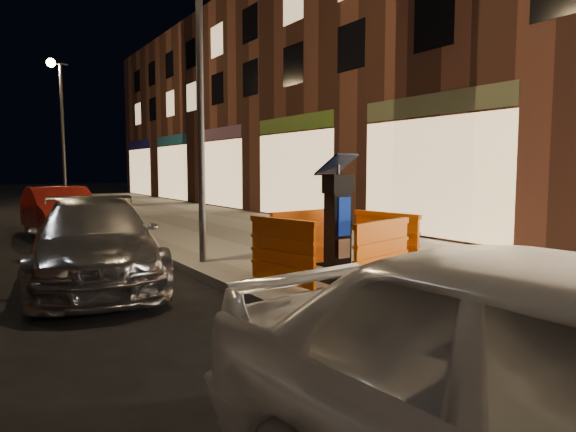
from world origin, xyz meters
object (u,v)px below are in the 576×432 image
barrier_bldgside (386,243)px  car_silver (96,283)px  barrier_back (302,241)px  car_red (61,236)px  barrier_front (382,258)px  barrier_kerbside (282,254)px  parking_kiosk (338,222)px

barrier_bldgside → car_silver: 4.64m
barrier_back → car_red: (-2.50, 7.85, -0.64)m
barrier_front → barrier_kerbside: 1.34m
barrier_back → car_silver: size_ratio=0.28×
barrier_kerbside → car_red: 8.96m
barrier_back → barrier_bldgside: bearing=-52.5°
barrier_bldgside → parking_kiosk: bearing=81.5°
car_red → car_silver: bearing=-97.0°
barrier_kerbside → car_red: (-1.55, 8.80, -0.64)m
barrier_front → car_red: barrier_front is taller
parking_kiosk → car_red: parking_kiosk is taller
barrier_front → car_red: (-2.50, 9.75, -0.64)m
barrier_front → parking_kiosk: bearing=74.5°
barrier_front → barrier_bldgside: 1.34m
barrier_bldgside → car_silver: (-3.86, 2.49, -0.64)m
barrier_bldgside → car_silver: barrier_bldgside is taller
barrier_back → barrier_front: bearing=-97.5°
barrier_bldgside → car_red: 9.48m
parking_kiosk → barrier_back: bearing=79.5°
parking_kiosk → barrier_bldgside: bearing=-10.5°
barrier_back → barrier_kerbside: same height
parking_kiosk → barrier_bldgside: 1.03m
parking_kiosk → car_red: bearing=95.3°
barrier_kerbside → barrier_bldgside: (1.90, -0.00, 0.00)m
car_red → parking_kiosk: bearing=-77.4°
parking_kiosk → barrier_kerbside: bearing=169.5°
car_silver → car_red: (0.40, 6.31, 0.00)m
barrier_bldgside → barrier_front: bearing=126.5°
barrier_back → car_silver: (-2.91, 1.54, -0.64)m
barrier_bldgside → barrier_kerbside: bearing=81.5°
barrier_front → car_red: 10.09m
car_silver → parking_kiosk: bearing=-31.3°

